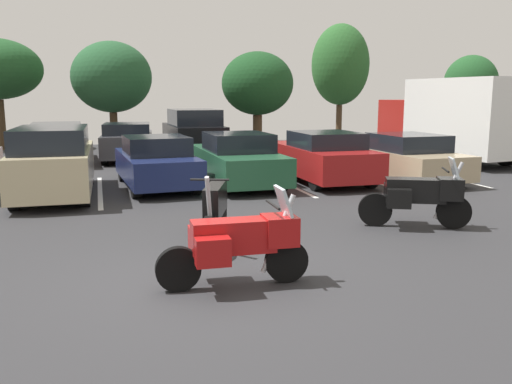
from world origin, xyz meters
name	(u,v)px	position (x,y,z in m)	size (l,w,h in m)	color
ground	(212,280)	(0.00, 0.00, -0.05)	(44.00, 44.00, 0.10)	#2D2D30
motorcycle_touring	(239,241)	(0.28, -0.46, 0.62)	(2.08, 0.92, 1.34)	black
motorcycle_second	(215,209)	(0.42, 1.72, 0.61)	(0.96, 2.23, 1.32)	black
motorcycle_third	(419,195)	(4.43, 1.74, 0.65)	(1.99, 1.24, 1.38)	black
parking_stripes	(100,191)	(-1.48, 7.60, 0.00)	(20.93, 5.02, 0.01)	silver
car_champagne	(54,162)	(-2.54, 7.16, 0.88)	(1.85, 4.84, 1.77)	#C1B289
car_navy	(156,163)	(0.05, 7.84, 0.69)	(2.06, 4.36, 1.43)	navy
car_green	(237,160)	(2.37, 7.87, 0.70)	(1.88, 4.90, 1.47)	#235638
car_red	(322,157)	(4.92, 7.62, 0.72)	(1.89, 4.69, 1.48)	maroon
car_tan	(402,157)	(7.40, 7.26, 0.67)	(2.02, 4.87, 1.39)	tan
car_far_maroon	(58,143)	(-2.94, 14.48, 0.73)	(2.11, 4.98, 1.51)	maroon
car_far_charcoal	(128,142)	(-0.34, 14.58, 0.73)	(2.26, 4.50, 1.47)	#38383D
car_far_black	(194,134)	(2.26, 14.58, 0.96)	(2.01, 4.31, 1.97)	black
box_truck	(455,119)	(11.50, 10.44, 1.63)	(3.09, 6.28, 3.13)	#A51E19
tree_center_left	(471,83)	(19.70, 20.36, 3.22)	(3.06, 3.06, 4.82)	#4C3823
tree_rear	(340,65)	(11.22, 20.13, 4.11)	(3.09, 3.09, 6.26)	#4C3823
tree_left	(112,77)	(-0.69, 20.13, 3.36)	(3.80, 3.80, 5.05)	#4C3823
tree_far_left	(258,84)	(5.47, 16.33, 3.01)	(3.19, 3.19, 4.43)	#4C3823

